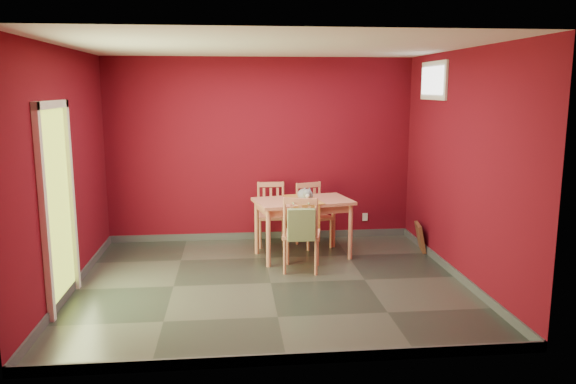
{
  "coord_description": "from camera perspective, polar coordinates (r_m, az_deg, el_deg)",
  "views": [
    {
      "loc": [
        -0.43,
        -6.27,
        2.25
      ],
      "look_at": [
        0.25,
        0.45,
        1.0
      ],
      "focal_mm": 35.0,
      "sensor_mm": 36.0,
      "label": 1
    }
  ],
  "objects": [
    {
      "name": "chair_far_right",
      "position": [
        8.1,
        2.51,
        -2.26
      ],
      "size": [
        0.54,
        0.54,
        0.91
      ],
      "color": "tan",
      "rests_on": "ground"
    },
    {
      "name": "chair_far_left",
      "position": [
        8.16,
        -1.68,
        -2.17
      ],
      "size": [
        0.42,
        0.42,
        0.9
      ],
      "color": "tan",
      "rests_on": "ground"
    },
    {
      "name": "doorway",
      "position": [
        6.24,
        -22.43,
        -0.71
      ],
      "size": [
        0.06,
        1.01,
        2.13
      ],
      "color": "#B7D838",
      "rests_on": "ground"
    },
    {
      "name": "outlet_plate",
      "position": [
        8.72,
        7.83,
        -2.53
      ],
      "size": [
        0.08,
        0.02,
        0.12
      ],
      "primitive_type": "cube",
      "color": "silver",
      "rests_on": "room_shell"
    },
    {
      "name": "room_shell",
      "position": [
        6.66,
        -1.77,
        -8.82
      ],
      "size": [
        4.5,
        4.5,
        4.5
      ],
      "color": "#5B0915",
      "rests_on": "ground"
    },
    {
      "name": "cat",
      "position": [
        7.42,
        1.76,
        -0.06
      ],
      "size": [
        0.25,
        0.44,
        0.21
      ],
      "primitive_type": null,
      "rotation": [
        0.0,
        0.0,
        -0.05
      ],
      "color": "slate",
      "rests_on": "table_runner"
    },
    {
      "name": "chair_near",
      "position": [
        6.96,
        1.36,
        -4.16
      ],
      "size": [
        0.53,
        0.53,
        0.96
      ],
      "color": "tan",
      "rests_on": "ground"
    },
    {
      "name": "tote_bag",
      "position": [
        6.7,
        1.35,
        -3.34
      ],
      "size": [
        0.33,
        0.19,
        0.45
      ],
      "color": "#758B59",
      "rests_on": "chair_near"
    },
    {
      "name": "table_runner",
      "position": [
        7.38,
        1.65,
        -1.43
      ],
      "size": [
        0.5,
        0.82,
        0.38
      ],
      "color": "#BF7831",
      "rests_on": "dining_table"
    },
    {
      "name": "dining_table",
      "position": [
        7.51,
        1.53,
        -1.52
      ],
      "size": [
        1.38,
        0.97,
        0.78
      ],
      "color": "tan",
      "rests_on": "ground"
    },
    {
      "name": "ground",
      "position": [
        6.67,
        -1.77,
        -9.22
      ],
      "size": [
        4.5,
        4.5,
        0.0
      ],
      "primitive_type": "plane",
      "color": "#2D342D",
      "rests_on": "ground"
    },
    {
      "name": "picture_frame",
      "position": [
        8.12,
        13.27,
        -4.47
      ],
      "size": [
        0.19,
        0.4,
        0.39
      ],
      "color": "brown",
      "rests_on": "ground"
    },
    {
      "name": "window",
      "position": [
        7.74,
        14.56,
        10.9
      ],
      "size": [
        0.05,
        0.9,
        0.5
      ],
      "color": "white",
      "rests_on": "room_shell"
    }
  ]
}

